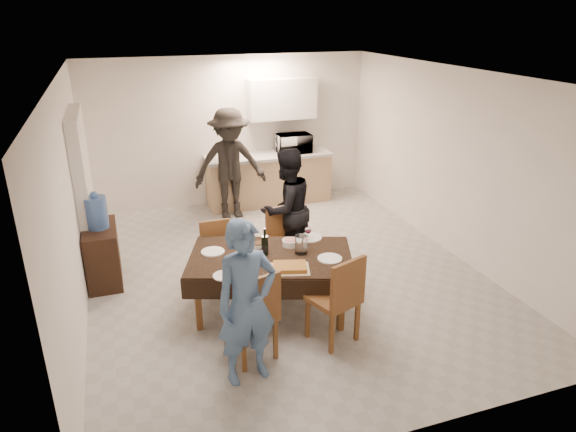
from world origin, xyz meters
name	(u,v)px	position (x,y,z in m)	size (l,w,h in m)	color
floor	(285,273)	(0.00, 0.00, 0.00)	(5.00, 6.00, 0.02)	#A6A6A2
ceiling	(284,74)	(0.00, 0.00, 2.60)	(5.00, 6.00, 0.02)	white
wall_back	(230,131)	(0.00, 3.00, 1.30)	(5.00, 0.02, 2.60)	white
wall_front	(414,300)	(0.00, -3.00, 1.30)	(5.00, 0.02, 2.60)	white
wall_left	(71,204)	(-2.50, 0.00, 1.30)	(0.02, 6.00, 2.60)	white
wall_right	(453,163)	(2.50, 0.00, 1.30)	(0.02, 6.00, 2.60)	white
stub_partition	(84,191)	(-2.42, 1.20, 1.05)	(0.15, 1.40, 2.10)	silver
kitchen_base_cabinet	(269,180)	(0.60, 2.68, 0.43)	(2.20, 0.60, 0.86)	tan
kitchen_worktop	(268,156)	(0.60, 2.68, 0.89)	(2.24, 0.64, 0.05)	#B6B5B0
upper_cabinet	(282,99)	(0.90, 2.82, 1.85)	(1.20, 0.34, 0.70)	white
dining_table	(271,258)	(-0.44, -0.82, 0.68)	(2.07, 1.60, 0.71)	black
chair_near_left	(252,309)	(-0.89, -1.66, 0.61)	(0.56, 0.56, 0.54)	brown
chair_near_right	(337,292)	(0.01, -1.66, 0.62)	(0.59, 0.60, 0.55)	brown
chair_far_left	(220,252)	(-0.89, -0.15, 0.52)	(0.39, 0.39, 0.46)	brown
chair_far_right	(289,239)	(0.01, -0.15, 0.56)	(0.47, 0.47, 0.50)	brown
console	(103,255)	(-2.28, 0.56, 0.38)	(0.41, 0.82, 0.75)	black
water_jug	(96,213)	(-2.28, 0.56, 0.96)	(0.27, 0.27, 0.40)	#4670B8
wine_bottle	(265,242)	(-0.49, -0.77, 0.87)	(0.08, 0.08, 0.32)	black
water_pitcher	(301,244)	(-0.09, -0.87, 0.82)	(0.14, 0.14, 0.22)	white
savoury_tart	(290,267)	(-0.34, -1.20, 0.74)	(0.42, 0.31, 0.05)	#B28034
salad_bowl	(290,243)	(-0.14, -0.64, 0.75)	(0.19, 0.19, 0.07)	white
mushroom_dish	(259,245)	(-0.49, -0.54, 0.73)	(0.18, 0.18, 0.03)	white
wine_glass_a	(227,265)	(-0.99, -1.07, 0.81)	(0.09, 0.09, 0.20)	white
wine_glass_b	(308,234)	(0.11, -0.57, 0.80)	(0.08, 0.08, 0.18)	white
wine_glass_c	(246,240)	(-0.64, -0.52, 0.80)	(0.08, 0.08, 0.18)	white
plate_near_left	(224,275)	(-1.04, -1.12, 0.72)	(0.24, 0.24, 0.01)	white
plate_near_right	(330,259)	(0.16, -1.12, 0.72)	(0.27, 0.27, 0.02)	white
plate_far_left	(213,252)	(-1.04, -0.52, 0.72)	(0.27, 0.27, 0.02)	white
plate_far_right	(310,238)	(0.16, -0.52, 0.72)	(0.28, 0.28, 0.02)	white
microwave	(294,143)	(1.07, 2.68, 1.08)	(0.60, 0.41, 0.33)	white
person_near	(247,303)	(-0.99, -1.87, 0.81)	(0.59, 0.39, 1.62)	#4D709B
person_far	(287,209)	(0.11, 0.23, 0.83)	(0.80, 0.63, 1.65)	black
person_kitchen	(230,164)	(-0.20, 2.23, 0.93)	(1.20, 0.69, 1.85)	black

